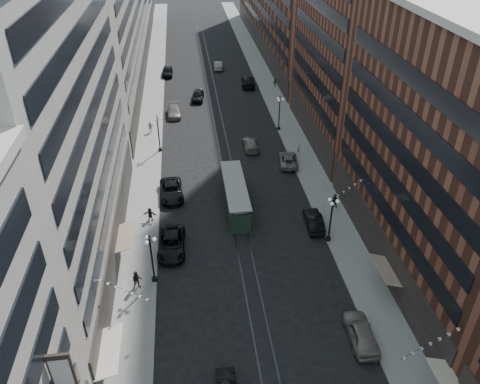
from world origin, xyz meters
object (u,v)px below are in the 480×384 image
streetcar (235,196)px  pedestrian_2 (137,280)px  car_extra_0 (251,144)px  lamppost_sw_mid (158,132)px  car_11 (288,160)px  pedestrian_9 (275,82)px  car_9 (167,71)px  lamppost_se_mid (279,112)px  car_4 (361,332)px  lamppost_se_far (331,218)px  lamppost_sw_far (152,257)px  car_7 (172,191)px  car_12 (248,81)px  pedestrian_5 (150,214)px  car_8 (174,111)px  car_2 (172,244)px  car_10 (314,220)px  car_14 (218,65)px  car_13 (198,96)px  pedestrian_8 (298,148)px  pedestrian_6 (150,127)px  pedestrian_7 (334,200)px

streetcar → pedestrian_2: size_ratio=5.77×
car_extra_0 → lamppost_sw_mid: bearing=-2.1°
car_11 → pedestrian_9: 30.10m
car_9 → car_extra_0: car_9 is taller
lamppost_se_mid → car_4: size_ratio=1.07×
lamppost_sw_mid → lamppost_se_far: bearing=-51.3°
lamppost_se_far → pedestrian_2: 20.60m
lamppost_sw_far → streetcar: (9.20, 11.85, -1.67)m
lamppost_se_far → lamppost_se_mid: same height
car_7 → car_12: bearing=65.1°
pedestrian_2 → car_7: (3.19, 15.72, -0.30)m
car_12 → pedestrian_5: 45.56m
pedestrian_5 → car_8: bearing=98.5°
car_2 → pedestrian_5: 5.99m
car_7 → car_12: car_12 is taller
car_4 → car_12: size_ratio=0.83×
car_2 → car_11: size_ratio=1.16×
car_9 → car_10: 55.96m
streetcar → car_14: (2.29, 51.26, -0.64)m
streetcar → car_13: bearing=94.7°
lamppost_se_mid → lamppost_sw_far: bearing=-119.9°
car_8 → pedestrian_5: bearing=-98.0°
car_10 → pedestrian_5: pedestrian_5 is taller
car_14 → pedestrian_8: (8.19, -39.27, 0.16)m
pedestrian_9 → car_13: bearing=176.2°
car_7 → car_14: car_7 is taller
lamppost_sw_mid → car_12: 30.15m
car_4 → pedestrian_9: bearing=-91.6°
car_10 → pedestrian_6: 32.71m
pedestrian_2 → car_4: bearing=-33.4°
car_7 → pedestrian_6: 18.74m
lamppost_sw_mid → pedestrian_5: lamppost_sw_mid is taller
car_13 → car_14: 17.69m
lamppost_sw_far → car_13: size_ratio=1.11×
car_7 → pedestrian_8: 20.11m
pedestrian_5 → car_13: bearing=92.8°
car_11 → car_13: 27.54m
lamppost_sw_mid → car_2: size_ratio=0.92×
lamppost_sw_mid → car_7: (1.66, -12.10, -2.28)m
pedestrian_7 → car_extra_0: bearing=-49.9°
lamppost_sw_far → streetcar: lamppost_sw_far is taller
car_14 → car_extra_0: 36.78m
car_8 → car_14: size_ratio=1.12×
pedestrian_2 → car_14: size_ratio=0.40×
car_10 → car_13: size_ratio=0.97×
lamppost_sw_mid → pedestrian_8: (19.68, -3.16, -2.14)m
lamppost_sw_mid → car_extra_0: bearing=-2.8°
lamppost_sw_far → car_10: (17.49, 6.78, -2.30)m
lamppost_se_far → car_9: lamppost_se_far is taller
car_7 → car_13: 31.62m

